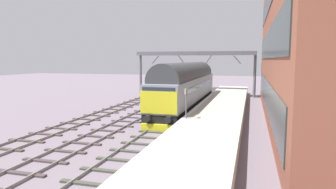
% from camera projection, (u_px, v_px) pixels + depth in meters
% --- Properties ---
extents(ground_plane, '(140.00, 140.00, 0.00)m').
position_uv_depth(ground_plane, '(173.00, 120.00, 24.43)').
color(ground_plane, slate).
rests_on(ground_plane, ground).
extents(track_main, '(2.50, 60.00, 0.15)m').
position_uv_depth(track_main, '(173.00, 120.00, 24.42)').
color(track_main, slate).
rests_on(track_main, ground).
extents(track_adjacent_west, '(2.50, 60.00, 0.15)m').
position_uv_depth(track_adjacent_west, '(134.00, 118.00, 25.34)').
color(track_adjacent_west, gray).
rests_on(track_adjacent_west, ground).
extents(track_adjacent_far_west, '(2.50, 60.00, 0.15)m').
position_uv_depth(track_adjacent_far_west, '(97.00, 115.00, 26.28)').
color(track_adjacent_far_west, gray).
rests_on(track_adjacent_far_west, ground).
extents(station_platform, '(4.00, 44.00, 1.01)m').
position_uv_depth(station_platform, '(217.00, 117.00, 23.41)').
color(station_platform, '#B4B5A5').
rests_on(station_platform, ground).
extents(diesel_locomotive, '(2.74, 18.97, 4.68)m').
position_uv_depth(diesel_locomotive, '(187.00, 85.00, 29.27)').
color(diesel_locomotive, black).
rests_on(diesel_locomotive, ground).
extents(platform_number_sign, '(0.10, 0.44, 2.01)m').
position_uv_depth(platform_number_sign, '(186.00, 99.00, 19.88)').
color(platform_number_sign, slate).
rests_on(platform_number_sign, station_platform).
extents(overhead_footbridge, '(16.24, 2.00, 6.05)m').
position_uv_depth(overhead_footbridge, '(195.00, 55.00, 40.59)').
color(overhead_footbridge, slate).
rests_on(overhead_footbridge, ground).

